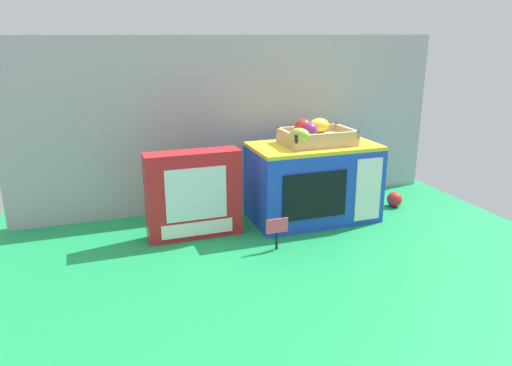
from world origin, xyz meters
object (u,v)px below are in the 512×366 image
toy_microwave (313,182)px  loose_toy_apple (394,199)px  cookie_set_box (194,195)px  price_sign (277,229)px  food_groups_crate (314,135)px

toy_microwave → loose_toy_apple: size_ratio=7.60×
cookie_set_box → price_sign: size_ratio=3.01×
toy_microwave → food_groups_crate: 0.16m
cookie_set_box → loose_toy_apple: 0.78m
toy_microwave → loose_toy_apple: 0.36m
food_groups_crate → loose_toy_apple: (0.35, -0.00, -0.27)m
toy_microwave → food_groups_crate: food_groups_crate is taller
loose_toy_apple → food_groups_crate: bearing=179.4°
toy_microwave → price_sign: bearing=-136.8°
cookie_set_box → food_groups_crate: bearing=3.2°
toy_microwave → price_sign: 0.30m
food_groups_crate → price_sign: size_ratio=2.50×
loose_toy_apple → cookie_set_box: bearing=-178.5°
price_sign → loose_toy_apple: (0.56, 0.21, -0.04)m
food_groups_crate → toy_microwave: bearing=-100.7°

